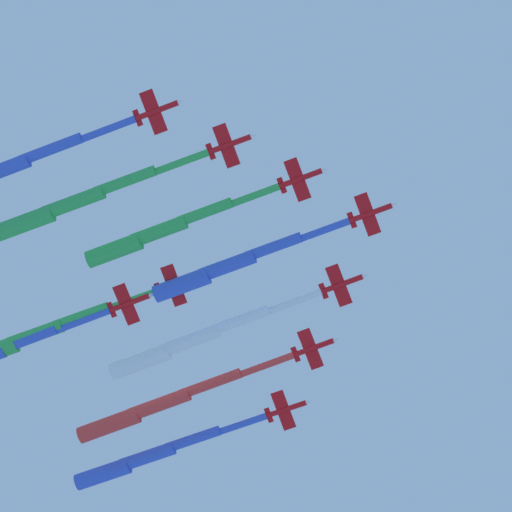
{
  "coord_description": "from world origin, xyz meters",
  "views": [
    {
      "loc": [
        -39.86,
        -76.96,
        -65.57
      ],
      "look_at": [
        0.0,
        0.0,
        166.59
      ],
      "focal_mm": 88.19,
      "sensor_mm": 36.0,
      "label": 1
    }
  ],
  "objects_px": {
    "jet_starboard_inner": "(161,231)",
    "jet_port_mid": "(160,405)",
    "jet_port_outer": "(149,457)",
    "jet_lead": "(229,266)",
    "jet_trail_port": "(37,335)",
    "jet_starboard_mid": "(74,203)",
    "jet_port_inner": "(190,341)"
  },
  "relations": [
    {
      "from": "jet_port_mid",
      "to": "jet_port_outer",
      "type": "xyz_separation_m",
      "value": [
        3.41,
        12.47,
        0.85
      ]
    },
    {
      "from": "jet_trail_port",
      "to": "jet_starboard_inner",
      "type": "bearing_deg",
      "value": -68.07
    },
    {
      "from": "jet_port_inner",
      "to": "jet_port_mid",
      "type": "xyz_separation_m",
      "value": [
        0.95,
        16.38,
        1.16
      ]
    },
    {
      "from": "jet_lead",
      "to": "jet_starboard_mid",
      "type": "distance_m",
      "value": 32.76
    },
    {
      "from": "jet_port_inner",
      "to": "jet_trail_port",
      "type": "bearing_deg",
      "value": 153.7
    },
    {
      "from": "jet_lead",
      "to": "jet_port_mid",
      "type": "distance_m",
      "value": 33.96
    },
    {
      "from": "jet_port_outer",
      "to": "jet_port_mid",
      "type": "bearing_deg",
      "value": -105.31
    },
    {
      "from": "jet_starboard_mid",
      "to": "jet_port_outer",
      "type": "relative_size",
      "value": 1.04
    },
    {
      "from": "jet_starboard_inner",
      "to": "jet_trail_port",
      "type": "relative_size",
      "value": 0.97
    },
    {
      "from": "jet_starboard_mid",
      "to": "jet_lead",
      "type": "bearing_deg",
      "value": -4.14
    },
    {
      "from": "jet_lead",
      "to": "jet_trail_port",
      "type": "distance_m",
      "value": 41.93
    },
    {
      "from": "jet_port_inner",
      "to": "jet_starboard_mid",
      "type": "relative_size",
      "value": 1.02
    },
    {
      "from": "jet_starboard_inner",
      "to": "jet_port_mid",
      "type": "bearing_deg",
      "value": 64.41
    },
    {
      "from": "jet_starboard_inner",
      "to": "jet_port_mid",
      "type": "distance_m",
      "value": 37.71
    },
    {
      "from": "jet_port_outer",
      "to": "jet_trail_port",
      "type": "distance_m",
      "value": 35.68
    },
    {
      "from": "jet_starboard_mid",
      "to": "jet_trail_port",
      "type": "height_order",
      "value": "jet_starboard_mid"
    },
    {
      "from": "jet_starboard_mid",
      "to": "jet_trail_port",
      "type": "bearing_deg",
      "value": 80.44
    },
    {
      "from": "jet_lead",
      "to": "jet_port_outer",
      "type": "distance_m",
      "value": 46.64
    },
    {
      "from": "jet_port_inner",
      "to": "jet_port_outer",
      "type": "height_order",
      "value": "jet_port_outer"
    },
    {
      "from": "jet_port_mid",
      "to": "jet_starboard_mid",
      "type": "xyz_separation_m",
      "value": [
        -33.85,
        -31.57,
        0.85
      ]
    },
    {
      "from": "jet_lead",
      "to": "jet_port_outer",
      "type": "xyz_separation_m",
      "value": [
        4.59,
        46.41,
        0.64
      ]
    },
    {
      "from": "jet_starboard_inner",
      "to": "jet_trail_port",
      "type": "height_order",
      "value": "jet_starboard_inner"
    },
    {
      "from": "jet_port_mid",
      "to": "jet_trail_port",
      "type": "xyz_separation_m",
      "value": [
        -28.96,
        -2.54,
        0.58
      ]
    },
    {
      "from": "jet_port_inner",
      "to": "jet_starboard_inner",
      "type": "bearing_deg",
      "value": -131.03
    },
    {
      "from": "jet_lead",
      "to": "jet_port_outer",
      "type": "relative_size",
      "value": 0.97
    },
    {
      "from": "jet_trail_port",
      "to": "jet_port_outer",
      "type": "bearing_deg",
      "value": 24.88
    },
    {
      "from": "jet_port_inner",
      "to": "jet_starboard_inner",
      "type": "xyz_separation_m",
      "value": [
        -15.34,
        -17.63,
        2.15
      ]
    },
    {
      "from": "jet_lead",
      "to": "jet_port_inner",
      "type": "relative_size",
      "value": 0.92
    },
    {
      "from": "jet_port_mid",
      "to": "jet_starboard_mid",
      "type": "height_order",
      "value": "jet_starboard_mid"
    },
    {
      "from": "jet_port_outer",
      "to": "jet_trail_port",
      "type": "bearing_deg",
      "value": -155.12
    },
    {
      "from": "jet_starboard_mid",
      "to": "jet_port_outer",
      "type": "xyz_separation_m",
      "value": [
        37.26,
        44.05,
        -0.01
      ]
    },
    {
      "from": "jet_lead",
      "to": "jet_port_mid",
      "type": "bearing_deg",
      "value": 88.01
    }
  ]
}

